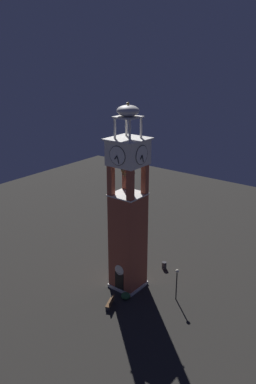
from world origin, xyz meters
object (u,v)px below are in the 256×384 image
at_px(lamp_post, 177,278).
at_px(trash_bin, 164,265).
at_px(clock_tower, 128,218).
at_px(park_bench, 111,302).

height_order(lamp_post, trash_bin, lamp_post).
xyz_separation_m(lamp_post, trash_bin, (-4.11, 4.27, -2.00)).
bearing_deg(trash_bin, lamp_post, -46.08).
distance_m(clock_tower, lamp_post, 7.62).
relative_size(clock_tower, trash_bin, 23.85).
relative_size(park_bench, trash_bin, 2.06).
bearing_deg(park_bench, lamp_post, 48.07).
height_order(clock_tower, lamp_post, clock_tower).
bearing_deg(clock_tower, trash_bin, 77.41).
xyz_separation_m(clock_tower, park_bench, (0.88, -3.92, -7.31)).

